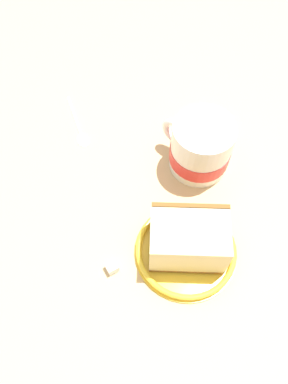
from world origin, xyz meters
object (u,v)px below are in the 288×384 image
(teaspoon, at_px, (80,131))
(sugar_cube, at_px, (112,267))
(small_plate, at_px, (186,250))
(cake_slice, at_px, (189,239))
(tea_mug, at_px, (200,148))

(teaspoon, relative_size, sugar_cube, 7.11)
(small_plate, height_order, cake_slice, cake_slice)
(teaspoon, distance_m, sugar_cube, 0.25)
(cake_slice, distance_m, tea_mug, 0.15)
(tea_mug, bearing_deg, cake_slice, 122.50)
(small_plate, relative_size, cake_slice, 1.18)
(tea_mug, bearing_deg, sugar_cube, 95.94)
(cake_slice, distance_m, teaspoon, 0.27)
(small_plate, xyz_separation_m, tea_mug, (0.08, -0.13, 0.04))
(small_plate, height_order, tea_mug, tea_mug)
(teaspoon, bearing_deg, small_plate, 170.41)
(tea_mug, height_order, sugar_cube, tea_mug)
(tea_mug, xyz_separation_m, teaspoon, (0.18, 0.08, -0.04))
(tea_mug, distance_m, teaspoon, 0.21)
(cake_slice, height_order, teaspoon, cake_slice)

